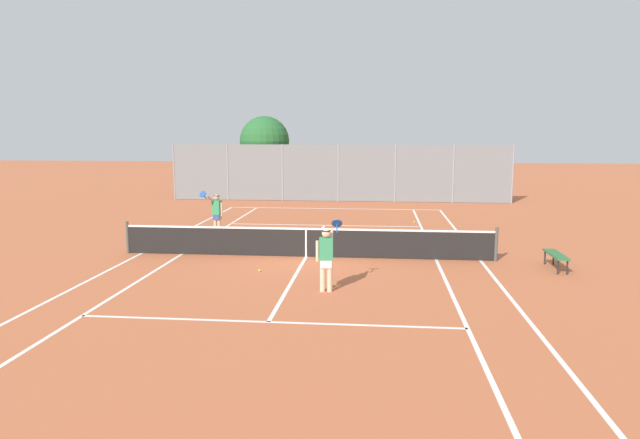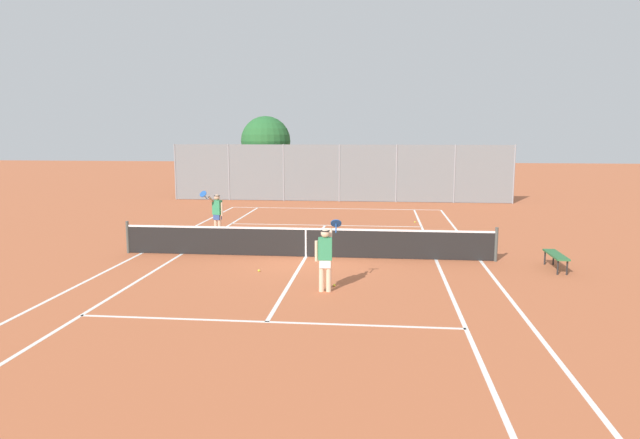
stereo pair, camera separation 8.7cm
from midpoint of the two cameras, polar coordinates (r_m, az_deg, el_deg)
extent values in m
plane|color=#B25B38|center=(18.37, -1.54, -3.77)|extent=(120.00, 120.00, 0.00)
cube|color=silver|center=(30.05, 1.33, 1.10)|extent=(11.00, 0.10, 0.01)
cube|color=silver|center=(19.82, -17.54, -3.25)|extent=(0.10, 23.80, 0.01)
cube|color=silver|center=(18.51, 15.64, -3.99)|extent=(0.10, 23.80, 0.01)
cube|color=silver|center=(19.33, -13.80, -3.39)|extent=(0.10, 23.80, 0.01)
cube|color=silver|center=(18.32, 11.41, -3.97)|extent=(0.10, 23.80, 0.01)
cube|color=silver|center=(12.28, -5.39, -10.16)|extent=(8.26, 0.10, 0.01)
cube|color=silver|center=(24.62, 0.34, -0.57)|extent=(8.26, 0.10, 0.01)
cube|color=silver|center=(18.37, -1.54, -3.76)|extent=(0.10, 12.80, 0.01)
cylinder|color=#474C47|center=(19.91, -18.80, -1.70)|extent=(0.10, 0.10, 1.07)
cylinder|color=#474C47|center=(18.49, 17.08, -2.39)|extent=(0.10, 0.10, 1.07)
cube|color=black|center=(18.28, -1.55, -2.35)|extent=(11.90, 0.02, 0.89)
cube|color=white|center=(18.20, -1.55, -0.94)|extent=(11.90, 0.03, 0.06)
cube|color=white|center=(18.28, -1.55, -2.41)|extent=(0.05, 0.03, 0.89)
cylinder|color=beige|center=(14.36, 0.08, -5.63)|extent=(0.13, 0.13, 0.82)
cylinder|color=beige|center=(14.35, 0.80, -5.64)|extent=(0.13, 0.13, 0.82)
cube|color=white|center=(14.28, 0.44, -4.35)|extent=(0.29, 0.20, 0.24)
cube|color=#338C59|center=(14.20, 0.44, -2.94)|extent=(0.35, 0.22, 0.56)
sphere|color=beige|center=(14.13, 0.45, -1.39)|extent=(0.22, 0.22, 0.22)
cylinder|color=black|center=(14.12, 0.45, -1.13)|extent=(0.23, 0.23, 0.02)
cylinder|color=beige|center=(14.22, -0.44, -3.17)|extent=(0.08, 0.08, 0.52)
cylinder|color=beige|center=(14.28, 0.99, -1.69)|extent=(0.11, 0.46, 0.35)
cylinder|color=#1E4C99|center=(14.51, 1.53, -0.89)|extent=(0.05, 0.25, 0.22)
cylinder|color=#1E4C99|center=(14.61, 1.54, -0.38)|extent=(0.29, 0.21, 0.23)
cylinder|color=#D8A884|center=(22.45, -10.15, -0.56)|extent=(0.13, 0.13, 0.82)
cylinder|color=#D8A884|center=(22.55, -10.53, -0.53)|extent=(0.13, 0.13, 0.82)
cube|color=#334C8C|center=(22.45, -10.36, 0.29)|extent=(0.32, 0.26, 0.24)
cube|color=#338C59|center=(22.40, -10.39, 1.20)|extent=(0.39, 0.30, 0.56)
sphere|color=#D8A884|center=(22.36, -10.41, 2.19)|extent=(0.22, 0.22, 0.22)
cylinder|color=black|center=(22.35, -10.42, 2.36)|extent=(0.23, 0.23, 0.02)
cylinder|color=#D8A884|center=(22.29, -9.92, 1.02)|extent=(0.08, 0.08, 0.52)
cylinder|color=#D8A884|center=(22.33, -10.89, 1.91)|extent=(0.23, 0.46, 0.35)
cylinder|color=#1E4C99|center=(22.18, -11.56, 2.26)|extent=(0.11, 0.25, 0.22)
cylinder|color=#1E4C99|center=(22.07, -11.76, 2.51)|extent=(0.33, 0.28, 0.23)
sphere|color=#D1DB33|center=(25.65, 9.32, -0.25)|extent=(0.07, 0.07, 0.07)
sphere|color=#D1DB33|center=(16.55, -6.22, -5.10)|extent=(0.07, 0.07, 0.07)
sphere|color=#D1DB33|center=(14.92, 1.36, -6.59)|extent=(0.07, 0.07, 0.07)
cube|color=#2D6638|center=(18.01, 22.41, -3.26)|extent=(0.36, 1.50, 0.05)
cylinder|color=#262626|center=(17.42, 22.56, -4.44)|extent=(0.05, 0.05, 0.41)
cylinder|color=#262626|center=(18.62, 21.44, -3.56)|extent=(0.05, 0.05, 0.41)
cylinder|color=#262626|center=(17.50, 23.35, -4.43)|extent=(0.05, 0.05, 0.41)
cylinder|color=#262626|center=(18.69, 22.19, -3.56)|extent=(0.05, 0.05, 0.41)
cylinder|color=gray|center=(35.14, -14.46, 4.63)|extent=(0.08, 0.08, 3.31)
cylinder|color=gray|center=(34.15, -9.28, 4.69)|extent=(0.08, 0.08, 3.31)
cylinder|color=gray|center=(33.45, -3.84, 4.70)|extent=(0.08, 0.08, 3.31)
cylinder|color=gray|center=(33.07, 1.78, 4.67)|extent=(0.08, 0.08, 3.31)
cylinder|color=gray|center=(33.00, 7.47, 4.59)|extent=(0.08, 0.08, 3.31)
cylinder|color=gray|center=(33.26, 13.13, 4.47)|extent=(0.08, 0.08, 3.31)
cylinder|color=gray|center=(33.84, 18.65, 4.31)|extent=(0.08, 0.08, 3.31)
cube|color=slate|center=(33.07, 1.78, 4.67)|extent=(19.64, 0.02, 3.27)
cylinder|color=brown|center=(35.31, -5.57, 4.15)|extent=(0.26, 0.26, 2.40)
sphere|color=#26602D|center=(35.21, -5.63, 7.82)|extent=(3.02, 3.02, 3.02)
sphere|color=#26602D|center=(34.88, -5.26, 7.20)|extent=(1.67, 1.67, 1.67)
camera|label=1|loc=(0.04, -90.13, -0.02)|focal=32.00mm
camera|label=2|loc=(0.04, 89.87, 0.02)|focal=32.00mm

